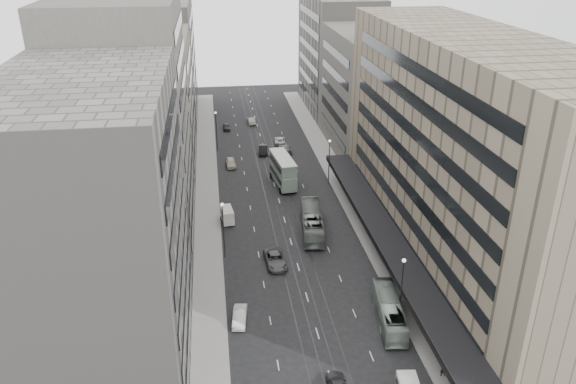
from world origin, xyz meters
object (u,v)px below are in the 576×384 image
double_decker (283,170)px  sedan_2 (275,259)px  bus_far (312,222)px  panel_van (227,215)px  pedestrian (443,369)px  bus_near (389,311)px  sedan_1 (240,317)px

double_decker → sedan_2: size_ratio=1.78×
bus_far → double_decker: (-2.04, 18.02, 1.17)m
panel_van → sedan_2: panel_van is taller
bus_far → pedestrian: size_ratio=6.84×
bus_near → sedan_2: bus_near is taller
bus_far → double_decker: 18.17m
panel_van → sedan_1: 25.02m
double_decker → sedan_2: bearing=-106.3°
panel_van → bus_far: bearing=-28.0°
double_decker → pedestrian: 51.00m
panel_van → sedan_2: size_ratio=0.69×
bus_far → panel_van: (-12.46, 4.78, -0.42)m
sedan_2 → bus_near: bearing=-54.5°
panel_van → sedan_2: (5.94, -13.26, -0.51)m
bus_far → pedestrian: 32.93m
sedan_1 → bus_far: bearing=66.5°
sedan_2 → pedestrian: 27.50m
double_decker → panel_van: bearing=-134.9°
sedan_2 → bus_far: bearing=48.8°
pedestrian → sedan_2: bearing=-59.7°
bus_far → bus_near: bearing=109.3°
sedan_1 → sedan_2: (5.52, 11.76, 0.08)m
bus_near → sedan_1: (-17.00, 2.35, -0.78)m
bus_near → bus_far: 23.12m
bus_far → sedan_2: size_ratio=2.18×
bus_near → pedestrian: (2.75, -9.43, -0.44)m
bus_near → double_decker: size_ratio=1.06×
sedan_2 → pedestrian: (14.23, -23.53, 0.27)m
double_decker → panel_van: double_decker is taller
sedan_2 → pedestrian: size_ratio=3.13×
bus_far → pedestrian: bus_far is taller
bus_far → sedan_1: size_ratio=2.88×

